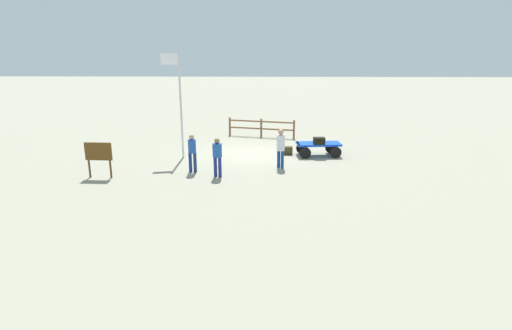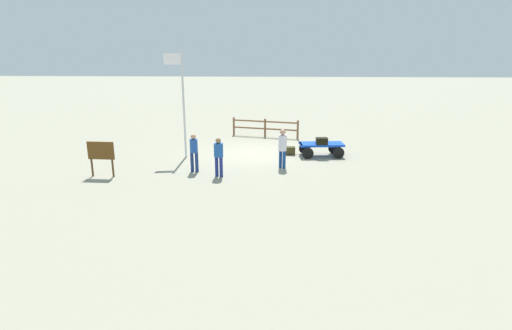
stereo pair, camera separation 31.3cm
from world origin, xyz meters
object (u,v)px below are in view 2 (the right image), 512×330
Objects in this scene: luggage_cart at (321,147)px; worker_trailing at (194,150)px; flagpole at (182,97)px; worker_supervisor at (219,154)px; worker_lead at (283,145)px; suitcase_dark at (290,151)px; suitcase_tan at (322,141)px; signboard at (101,153)px.

luggage_cart is 6.35m from worker_trailing.
flagpole is (6.60, 0.47, 2.41)m from luggage_cart.
worker_supervisor is (4.50, 3.54, 0.50)m from luggage_cart.
worker_lead is 1.07× the size of worker_supervisor.
luggage_cart reaches higher than suitcase_dark.
suitcase_tan is at bearing -143.93° from worker_supervisor.
flagpole is at bearing 4.08° from luggage_cart.
suitcase_dark is (1.48, -0.25, -0.27)m from luggage_cart.
suitcase_dark is at bearing -18.97° from suitcase_tan.
signboard is at bearing 51.27° from flagpole.
suitcase_dark is 4.91m from worker_supervisor.
worker_lead is (1.90, 2.16, 0.55)m from luggage_cart.
suitcase_tan is 0.34× the size of worker_trailing.
luggage_cart is 1.53m from suitcase_dark.
worker_supervisor is at bearing 36.07° from suitcase_tan.
signboard is at bearing 20.74° from suitcase_tan.
worker_trailing reaches higher than luggage_cart.
worker_trailing is at bearing 37.21° from suitcase_dark.
worker_lead is at bearing 48.66° from luggage_cart.
suitcase_tan is (-0.00, 0.26, 0.35)m from luggage_cart.
suitcase_tan is at bearing -135.07° from worker_lead.
suitcase_tan is at bearing -178.19° from flagpole.
worker_supervisor reaches higher than suitcase_tan.
worker_lead is (0.42, 2.41, 0.82)m from suitcase_dark.
worker_trailing is (4.15, 3.15, 0.75)m from suitcase_dark.
suitcase_tan is 6.92m from flagpole.
suitcase_dark is 0.29× the size of worker_lead.
worker_trailing is at bearing -29.47° from worker_supervisor.
signboard is (7.76, 4.01, 0.78)m from suitcase_dark.
suitcase_dark is 0.34× the size of signboard.
worker_lead reaches higher than suitcase_tan.
worker_trailing is 1.12× the size of signboard.
worker_supervisor is at bearing 27.98° from worker_lead.
worker_trailing is (5.63, 2.90, 0.49)m from luggage_cart.
flagpole is at bearing -128.73° from signboard.
suitcase_dark is 0.10× the size of flagpole.
suitcase_dark is at bearing -99.90° from worker_lead.
signboard is at bearing 13.39° from worker_trailing.
worker_trailing is 1.01× the size of worker_supervisor.
worker_lead is 1.18× the size of signboard.
worker_supervisor reaches higher than signboard.
suitcase_tan is 5.57m from worker_supervisor.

